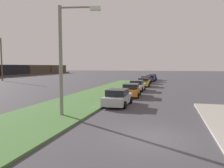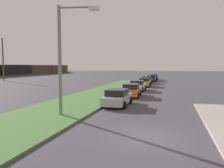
{
  "view_description": "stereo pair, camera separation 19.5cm",
  "coord_description": "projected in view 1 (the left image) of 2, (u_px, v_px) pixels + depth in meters",
  "views": [
    {
      "loc": [
        -10.46,
        -0.8,
        3.47
      ],
      "look_at": [
        11.32,
        5.04,
        1.61
      ],
      "focal_mm": 34.89,
      "sensor_mm": 36.0,
      "label": 1
    },
    {
      "loc": [
        -10.41,
        -0.99,
        3.47
      ],
      "look_at": [
        11.32,
        5.04,
        1.61
      ],
      "focal_mm": 34.89,
      "sensor_mm": 36.0,
      "label": 2
    }
  ],
  "objects": [
    {
      "name": "ground",
      "position": [
        152.0,
        138.0,
        10.56
      ],
      "size": [
        300.0,
        300.0,
        0.0
      ],
      "primitive_type": "plane",
      "color": "#423F44"
    },
    {
      "name": "grass_median",
      "position": [
        85.0,
        100.0,
        22.13
      ],
      "size": [
        60.0,
        6.0,
        0.12
      ],
      "primitive_type": "cube",
      "color": "#477238",
      "rests_on": "ground"
    },
    {
      "name": "parked_car_silver",
      "position": [
        118.0,
        98.0,
        19.07
      ],
      "size": [
        4.32,
        2.06,
        1.47
      ],
      "rotation": [
        0.0,
        0.0,
        -0.01
      ],
      "color": "#B2B5BA",
      "rests_on": "ground"
    },
    {
      "name": "parked_car_orange",
      "position": [
        131.0,
        90.0,
        24.84
      ],
      "size": [
        4.39,
        2.2,
        1.47
      ],
      "rotation": [
        0.0,
        0.0,
        0.05
      ],
      "color": "orange",
      "rests_on": "ground"
    },
    {
      "name": "parked_car_white",
      "position": [
        137.0,
        86.0,
        30.63
      ],
      "size": [
        4.33,
        2.07,
        1.47
      ],
      "rotation": [
        0.0,
        0.0,
        -0.02
      ],
      "color": "silver",
      "rests_on": "ground"
    },
    {
      "name": "parked_car_yellow",
      "position": [
        144.0,
        82.0,
        37.03
      ],
      "size": [
        4.36,
        2.14,
        1.47
      ],
      "rotation": [
        0.0,
        0.0,
        0.04
      ],
      "color": "gold",
      "rests_on": "ground"
    },
    {
      "name": "parked_car_red",
      "position": [
        146.0,
        80.0,
        43.26
      ],
      "size": [
        4.31,
        2.03,
        1.47
      ],
      "rotation": [
        0.0,
        0.0,
        -0.0
      ],
      "color": "red",
      "rests_on": "ground"
    },
    {
      "name": "parked_car_blue",
      "position": [
        151.0,
        78.0,
        48.66
      ],
      "size": [
        4.33,
        2.08,
        1.47
      ],
      "rotation": [
        0.0,
        0.0,
        -0.02
      ],
      "color": "#23389E",
      "rests_on": "ground"
    },
    {
      "name": "parked_car_black",
      "position": [
        153.0,
        77.0,
        54.35
      ],
      "size": [
        4.39,
        2.19,
        1.47
      ],
      "rotation": [
        0.0,
        0.0,
        0.05
      ],
      "color": "black",
      "rests_on": "ground"
    },
    {
      "name": "streetlight",
      "position": [
        66.0,
        52.0,
        14.69
      ],
      "size": [
        0.8,
        2.86,
        7.5
      ],
      "color": "gray",
      "rests_on": "ground"
    },
    {
      "name": "distant_utility_pole",
      "position": [
        1.0,
        59.0,
        51.06
      ],
      "size": [
        0.3,
        0.3,
        10.0
      ],
      "primitive_type": "cylinder",
      "color": "brown",
      "rests_on": "ground"
    }
  ]
}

